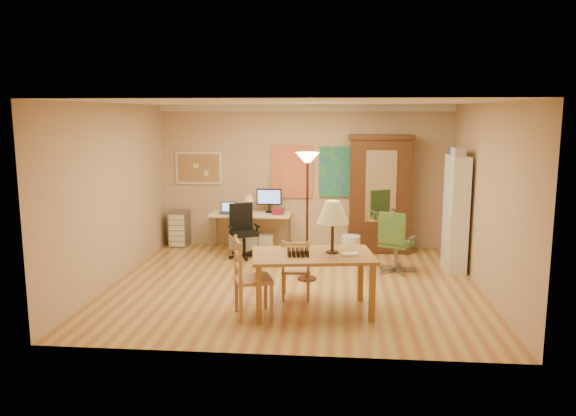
# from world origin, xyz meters

# --- Properties ---
(floor) EXTENTS (5.50, 5.50, 0.00)m
(floor) POSITION_xyz_m (0.00, 0.00, 0.00)
(floor) COLOR #A7663B
(floor) RESTS_ON ground
(crown_molding) EXTENTS (5.50, 0.08, 0.12)m
(crown_molding) POSITION_xyz_m (0.00, 2.46, 2.64)
(crown_molding) COLOR white
(crown_molding) RESTS_ON floor
(corkboard) EXTENTS (0.90, 0.04, 0.62)m
(corkboard) POSITION_xyz_m (-2.05, 2.47, 1.50)
(corkboard) COLOR #A3704D
(corkboard) RESTS_ON floor
(art_panel_left) EXTENTS (0.80, 0.04, 1.00)m
(art_panel_left) POSITION_xyz_m (-0.25, 2.47, 1.45)
(art_panel_left) COLOR gold
(art_panel_left) RESTS_ON floor
(art_panel_right) EXTENTS (0.75, 0.04, 0.95)m
(art_panel_right) POSITION_xyz_m (0.65, 2.47, 1.45)
(art_panel_right) COLOR #266498
(art_panel_right) RESTS_ON floor
(dining_table) EXTENTS (1.66, 1.14, 1.45)m
(dining_table) POSITION_xyz_m (0.41, -1.11, 0.92)
(dining_table) COLOR brown
(dining_table) RESTS_ON floor
(ladder_chair_back) EXTENTS (0.41, 0.39, 0.85)m
(ladder_chair_back) POSITION_xyz_m (0.07, -0.64, 0.40)
(ladder_chair_back) COLOR #B17751
(ladder_chair_back) RESTS_ON floor
(ladder_chair_left) EXTENTS (0.57, 0.59, 1.01)m
(ladder_chair_left) POSITION_xyz_m (-0.45, -1.37, 0.47)
(ladder_chair_left) COLOR #B17751
(ladder_chair_left) RESTS_ON floor
(torchiere_lamp) EXTENTS (0.36, 0.36, 1.97)m
(torchiere_lamp) POSITION_xyz_m (0.17, 0.27, 1.58)
(torchiere_lamp) COLOR #3F2019
(torchiere_lamp) RESTS_ON floor
(computer_desk) EXTENTS (1.51, 0.66, 1.14)m
(computer_desk) POSITION_xyz_m (-0.96, 2.15, 0.42)
(computer_desk) COLOR beige
(computer_desk) RESTS_ON floor
(office_chair_black) EXTENTS (0.59, 0.59, 0.96)m
(office_chair_black) POSITION_xyz_m (-1.03, 1.53, 0.26)
(office_chair_black) COLOR black
(office_chair_black) RESTS_ON floor
(office_chair_green) EXTENTS (0.62, 0.62, 1.01)m
(office_chair_green) POSITION_xyz_m (1.57, 0.81, 0.27)
(office_chair_green) COLOR slate
(office_chair_green) RESTS_ON floor
(drawer_cart) EXTENTS (0.35, 0.42, 0.69)m
(drawer_cart) POSITION_xyz_m (-2.42, 2.29, 0.35)
(drawer_cart) COLOR slate
(drawer_cart) RESTS_ON floor
(armoire) EXTENTS (1.18, 0.56, 2.16)m
(armoire) POSITION_xyz_m (1.40, 2.24, 0.94)
(armoire) COLOR #361C0E
(armoire) RESTS_ON floor
(bookshelf) EXTENTS (0.28, 0.75, 1.88)m
(bookshelf) POSITION_xyz_m (2.55, 1.07, 0.93)
(bookshelf) COLOR white
(bookshelf) RESTS_ON floor
(wastebin) EXTENTS (0.34, 0.34, 0.43)m
(wastebin) POSITION_xyz_m (0.87, 1.54, 0.21)
(wastebin) COLOR silver
(wastebin) RESTS_ON floor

